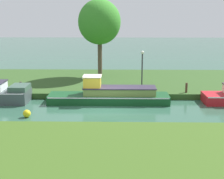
{
  "coord_description": "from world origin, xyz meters",
  "views": [
    {
      "loc": [
        0.86,
        -20.3,
        5.9
      ],
      "look_at": [
        0.44,
        1.2,
        0.9
      ],
      "focal_mm": 53.54,
      "sensor_mm": 36.0,
      "label": 1
    }
  ],
  "objects_px": {
    "forest_barge": "(110,95)",
    "willow_tree_left": "(99,22)",
    "mooring_post_near": "(21,87)",
    "lamp_post": "(142,64)",
    "mooring_post_far": "(186,88)",
    "channel_buoy": "(27,114)"
  },
  "relations": [
    {
      "from": "forest_barge",
      "to": "willow_tree_left",
      "type": "bearing_deg",
      "value": 98.38
    },
    {
      "from": "willow_tree_left",
      "to": "mooring_post_near",
      "type": "xyz_separation_m",
      "value": [
        -5.25,
        -6.02,
        -4.3
      ]
    },
    {
      "from": "willow_tree_left",
      "to": "lamp_post",
      "type": "distance_m",
      "value": 6.38
    },
    {
      "from": "forest_barge",
      "to": "mooring_post_far",
      "type": "xyz_separation_m",
      "value": [
        5.31,
        1.34,
        0.22
      ]
    },
    {
      "from": "lamp_post",
      "to": "mooring_post_far",
      "type": "height_order",
      "value": "lamp_post"
    },
    {
      "from": "mooring_post_near",
      "to": "mooring_post_far",
      "type": "xyz_separation_m",
      "value": [
        11.64,
        0.0,
        -0.02
      ]
    },
    {
      "from": "mooring_post_far",
      "to": "willow_tree_left",
      "type": "bearing_deg",
      "value": 136.72
    },
    {
      "from": "forest_barge",
      "to": "lamp_post",
      "type": "bearing_deg",
      "value": 50.61
    },
    {
      "from": "lamp_post",
      "to": "forest_barge",
      "type": "bearing_deg",
      "value": -129.39
    },
    {
      "from": "lamp_post",
      "to": "mooring_post_near",
      "type": "bearing_deg",
      "value": -170.44
    },
    {
      "from": "forest_barge",
      "to": "mooring_post_near",
      "type": "distance_m",
      "value": 6.48
    },
    {
      "from": "forest_barge",
      "to": "willow_tree_left",
      "type": "distance_m",
      "value": 8.71
    },
    {
      "from": "channel_buoy",
      "to": "willow_tree_left",
      "type": "bearing_deg",
      "value": 71.26
    },
    {
      "from": "mooring_post_far",
      "to": "mooring_post_near",
      "type": "bearing_deg",
      "value": 180.0
    },
    {
      "from": "lamp_post",
      "to": "channel_buoy",
      "type": "relative_size",
      "value": 6.16
    },
    {
      "from": "forest_barge",
      "to": "channel_buoy",
      "type": "relative_size",
      "value": 17.83
    },
    {
      "from": "lamp_post",
      "to": "channel_buoy",
      "type": "xyz_separation_m",
      "value": [
        -6.99,
        -6.08,
        -1.92
      ]
    },
    {
      "from": "willow_tree_left",
      "to": "mooring_post_far",
      "type": "bearing_deg",
      "value": -43.28
    },
    {
      "from": "willow_tree_left",
      "to": "channel_buoy",
      "type": "relative_size",
      "value": 14.74
    },
    {
      "from": "forest_barge",
      "to": "mooring_post_near",
      "type": "bearing_deg",
      "value": 168.08
    },
    {
      "from": "lamp_post",
      "to": "mooring_post_near",
      "type": "relative_size",
      "value": 3.81
    },
    {
      "from": "willow_tree_left",
      "to": "mooring_post_near",
      "type": "distance_m",
      "value": 9.07
    }
  ]
}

